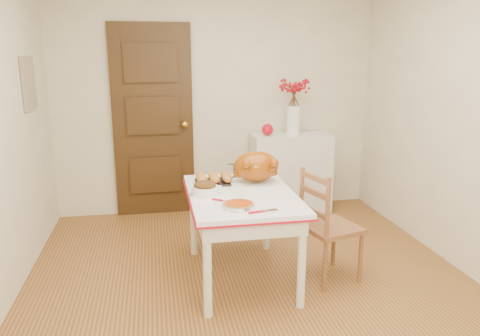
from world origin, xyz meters
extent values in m
cube|color=brown|center=(0.00, 0.00, 0.00)|extent=(3.50, 4.00, 0.00)
cube|color=beige|center=(0.00, 2.00, 1.25)|extent=(3.50, 0.00, 2.50)
cube|color=beige|center=(0.00, -2.00, 1.25)|extent=(3.50, 0.00, 2.50)
cube|color=#341E0C|center=(-0.70, 1.97, 1.03)|extent=(0.85, 0.06, 2.06)
cube|color=tan|center=(-1.73, 1.20, 1.50)|extent=(0.03, 0.35, 0.45)
cube|color=silver|center=(0.80, 1.78, 0.44)|extent=(0.87, 0.39, 0.87)
sphere|color=#B6081A|center=(0.52, 1.78, 0.94)|extent=(0.13, 0.13, 0.13)
cylinder|color=#AB3204|center=(-0.14, -0.09, 0.74)|extent=(0.25, 0.25, 0.05)
cylinder|color=white|center=(-0.06, 0.72, 0.77)|extent=(0.09, 0.09, 0.11)
camera|label=1|loc=(-0.70, -3.07, 1.76)|focal=34.67mm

